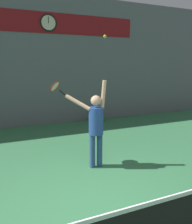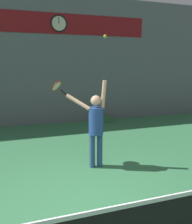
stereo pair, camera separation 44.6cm
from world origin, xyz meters
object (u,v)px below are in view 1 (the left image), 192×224
Objects in this scene: tennis_player at (96,124)px; equipment_bag at (97,119)px; tennis_ball at (105,36)px; tennis_racket at (56,87)px; scoreboard_clock at (48,23)px.

tennis_player is 3.23× the size of equipment_bag.
tennis_ball reaches higher than equipment_bag.
tennis_ball reaches higher than tennis_racket.
tennis_player is 5.13× the size of tennis_racket.
tennis_racket is at bearing 146.10° from tennis_player.
scoreboard_clock is at bearing 92.14° from tennis_player.
tennis_racket reaches higher than equipment_bag.
tennis_player is at bearing -113.15° from equipment_bag.
equipment_bag is at bearing 66.85° from tennis_player.
tennis_ball is 0.11× the size of equipment_bag.
scoreboard_clock is 9.35× the size of tennis_ball.
tennis_player reaches higher than equipment_bag.
tennis_ball is (0.19, -0.06, 1.90)m from tennis_player.
tennis_racket is at bearing -126.15° from equipment_bag.
tennis_ball is at bearing -85.31° from scoreboard_clock.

